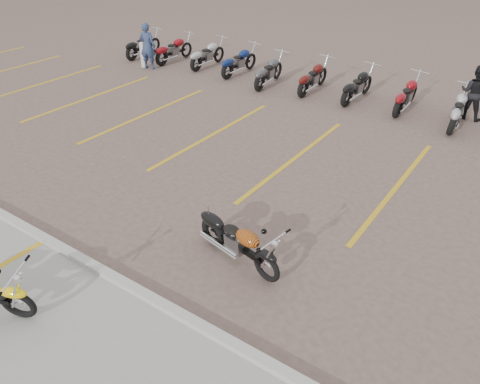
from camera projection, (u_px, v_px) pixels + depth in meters
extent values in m
plane|color=#755A53|center=(200.00, 231.00, 9.52)|extent=(100.00, 100.00, 0.00)
cube|color=#ADAAA3|center=(126.00, 285.00, 8.09)|extent=(60.00, 0.18, 0.12)
torus|color=black|center=(20.00, 303.00, 7.37)|extent=(0.60, 0.34, 0.61)
torus|color=black|center=(267.00, 267.00, 8.12)|extent=(0.60, 0.22, 0.60)
torus|color=black|center=(214.00, 232.00, 9.01)|extent=(0.65, 0.28, 0.63)
cube|color=black|center=(240.00, 246.00, 8.54)|extent=(1.19, 0.36, 0.09)
cube|color=slate|center=(238.00, 243.00, 8.54)|extent=(0.43, 0.35, 0.31)
ellipsoid|color=black|center=(250.00, 238.00, 8.20)|extent=(0.58, 0.40, 0.28)
ellipsoid|color=black|center=(233.00, 230.00, 8.49)|extent=(0.40, 0.31, 0.11)
imported|color=navy|center=(147.00, 46.00, 18.74)|extent=(0.76, 0.61, 1.81)
imported|color=black|center=(474.00, 92.00, 14.23)|extent=(0.87, 0.70, 1.67)
cube|color=silver|center=(143.00, 55.00, 19.15)|extent=(0.20, 0.20, 1.00)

